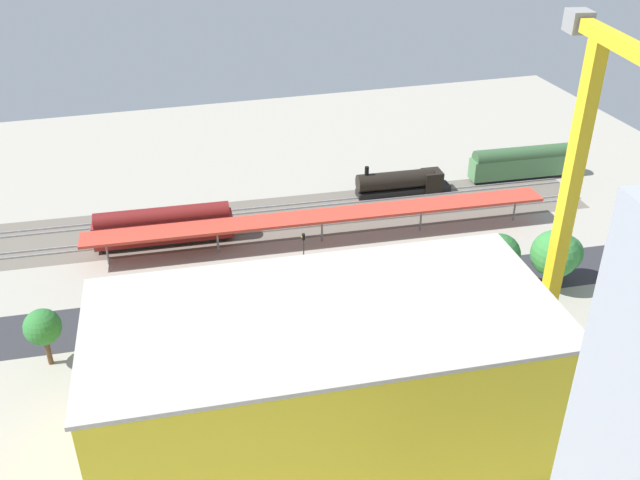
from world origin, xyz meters
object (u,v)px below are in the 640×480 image
at_px(parked_car_2, 356,274).
at_px(construction_building, 324,383).
at_px(parked_car_4, 251,288).
at_px(street_tree_2, 43,327).
at_px(street_tree_3, 555,254).
at_px(freight_coach_far, 163,225).
at_px(box_truck_0, 401,328).
at_px(street_tree_1, 500,254).
at_px(parked_car_5, 191,299).
at_px(parked_car_3, 304,281).
at_px(platform_canopy_near, 322,216).
at_px(passenger_coach, 523,162).
at_px(traffic_light, 304,250).
at_px(tower_crane, 577,199).
at_px(parked_car_1, 407,265).
at_px(locomotive, 403,182).
at_px(street_tree_0, 565,253).
at_px(parked_car_0, 453,260).
at_px(street_tree_4, 256,295).

height_order(parked_car_2, construction_building, construction_building).
relative_size(parked_car_4, street_tree_2, 0.68).
bearing_deg(street_tree_2, street_tree_3, 178.60).
bearing_deg(freight_coach_far, street_tree_2, 58.41).
bearing_deg(parked_car_2, box_truck_0, 93.85).
bearing_deg(street_tree_2, street_tree_1, 179.91).
bearing_deg(parked_car_5, parked_car_2, -179.89).
height_order(parked_car_2, parked_car_3, parked_car_3).
height_order(platform_canopy_near, freight_coach_far, freight_coach_far).
bearing_deg(passenger_coach, box_truck_0, 45.18).
height_order(platform_canopy_near, passenger_coach, passenger_coach).
height_order(construction_building, traffic_light, construction_building).
height_order(tower_crane, street_tree_3, tower_crane).
bearing_deg(freight_coach_far, parked_car_5, 96.42).
distance_m(passenger_coach, parked_car_3, 50.50).
bearing_deg(parked_car_1, street_tree_1, 138.97).
height_order(platform_canopy_near, locomotive, locomotive).
height_order(box_truck_0, street_tree_0, street_tree_0).
xyz_separation_m(street_tree_1, street_tree_3, (-7.11, 1.44, -0.28)).
height_order(parked_car_4, construction_building, construction_building).
xyz_separation_m(passenger_coach, parked_car_5, (60.04, 23.03, -2.29)).
xyz_separation_m(tower_crane, street_tree_0, (-13.08, -17.17, -18.00)).
height_order(parked_car_0, parked_car_2, parked_car_0).
bearing_deg(parked_car_4, street_tree_0, 168.54).
relative_size(tower_crane, street_tree_3, 4.54).
xyz_separation_m(parked_car_2, street_tree_3, (-23.78, 9.14, 4.60)).
height_order(parked_car_4, street_tree_1, street_tree_1).
xyz_separation_m(parked_car_1, street_tree_0, (-18.79, 8.13, 3.56)).
bearing_deg(parked_car_4, parked_car_0, 178.80).
bearing_deg(street_tree_1, street_tree_3, 168.56).
xyz_separation_m(street_tree_3, street_tree_4, (38.77, -1.62, -0.39)).
bearing_deg(parked_car_3, traffic_light, -101.34).
distance_m(parked_car_2, street_tree_1, 19.01).
xyz_separation_m(locomotive, tower_crane, (2.58, 47.99, 20.38)).
distance_m(street_tree_0, traffic_light, 34.47).
xyz_separation_m(freight_coach_far, street_tree_0, (-50.37, 24.31, 1.23)).
bearing_deg(locomotive, construction_building, 60.91).
xyz_separation_m(parked_car_0, traffic_light, (21.04, -1.56, 3.97)).
bearing_deg(parked_car_3, street_tree_4, 44.60).
bearing_deg(parked_car_2, parked_car_5, 0.11).
bearing_deg(construction_building, traffic_light, -97.46).
distance_m(parked_car_2, parked_car_4, 14.42).
xyz_separation_m(tower_crane, traffic_light, (20.13, -26.38, -17.58)).
xyz_separation_m(parked_car_2, street_tree_0, (-26.26, 7.82, 3.57)).
bearing_deg(passenger_coach, parked_car_4, 23.38).
bearing_deg(street_tree_1, box_truck_0, 22.11).
bearing_deg(parked_car_0, construction_building, 46.02).
height_order(freight_coach_far, parked_car_0, freight_coach_far).
height_order(passenger_coach, street_tree_2, street_tree_2).
height_order(parked_car_1, street_tree_3, street_tree_3).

